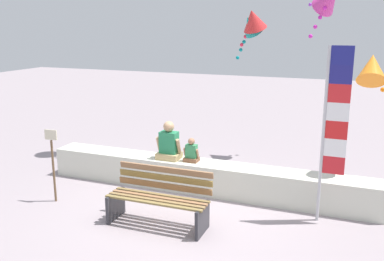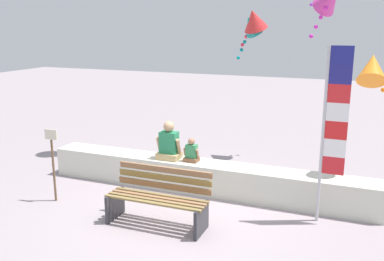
{
  "view_description": "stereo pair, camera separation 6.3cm",
  "coord_description": "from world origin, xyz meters",
  "px_view_note": "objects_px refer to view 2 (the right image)",
  "views": [
    {
      "loc": [
        2.67,
        -6.25,
        3.09
      ],
      "look_at": [
        -0.24,
        1.05,
        1.17
      ],
      "focal_mm": 40.51,
      "sensor_mm": 36.0,
      "label": 1
    },
    {
      "loc": [
        2.72,
        -6.22,
        3.09
      ],
      "look_at": [
        -0.24,
        1.05,
        1.17
      ],
      "focal_mm": 40.51,
      "sensor_mm": 36.0,
      "label": 2
    }
  ],
  "objects_px": {
    "park_bench": "(159,199)",
    "kite_teal": "(251,26)",
    "flag_banner": "(331,122)",
    "person_child": "(191,152)",
    "kite_orange": "(373,68)",
    "kite_red": "(254,20)",
    "sign_post": "(53,159)",
    "person_adult": "(169,144)"
  },
  "relations": [
    {
      "from": "person_child",
      "to": "flag_banner",
      "type": "distance_m",
      "value": 2.71
    },
    {
      "from": "kite_orange",
      "to": "person_adult",
      "type": "bearing_deg",
      "value": -170.94
    },
    {
      "from": "person_adult",
      "to": "sign_post",
      "type": "relative_size",
      "value": 0.56
    },
    {
      "from": "kite_red",
      "to": "park_bench",
      "type": "bearing_deg",
      "value": -98.11
    },
    {
      "from": "flag_banner",
      "to": "kite_orange",
      "type": "bearing_deg",
      "value": 63.75
    },
    {
      "from": "person_adult",
      "to": "kite_red",
      "type": "bearing_deg",
      "value": 63.39
    },
    {
      "from": "kite_orange",
      "to": "kite_red",
      "type": "relative_size",
      "value": 1.26
    },
    {
      "from": "park_bench",
      "to": "kite_teal",
      "type": "bearing_deg",
      "value": 82.93
    },
    {
      "from": "kite_orange",
      "to": "kite_red",
      "type": "distance_m",
      "value": 2.99
    },
    {
      "from": "person_adult",
      "to": "park_bench",
      "type": "bearing_deg",
      "value": -70.87
    },
    {
      "from": "park_bench",
      "to": "person_child",
      "type": "bearing_deg",
      "value": 92.57
    },
    {
      "from": "person_child",
      "to": "kite_orange",
      "type": "relative_size",
      "value": 0.41
    },
    {
      "from": "sign_post",
      "to": "park_bench",
      "type": "bearing_deg",
      "value": -3.27
    },
    {
      "from": "flag_banner",
      "to": "sign_post",
      "type": "distance_m",
      "value": 4.75
    },
    {
      "from": "person_adult",
      "to": "person_child",
      "type": "xyz_separation_m",
      "value": [
        0.47,
        0.0,
        -0.11
      ]
    },
    {
      "from": "flag_banner",
      "to": "kite_orange",
      "type": "xyz_separation_m",
      "value": [
        0.51,
        1.04,
        0.75
      ]
    },
    {
      "from": "park_bench",
      "to": "kite_teal",
      "type": "relative_size",
      "value": 1.57
    },
    {
      "from": "kite_orange",
      "to": "person_child",
      "type": "bearing_deg",
      "value": -169.58
    },
    {
      "from": "kite_teal",
      "to": "sign_post",
      "type": "xyz_separation_m",
      "value": [
        -2.59,
        -3.55,
        -2.29
      ]
    },
    {
      "from": "person_adult",
      "to": "kite_teal",
      "type": "relative_size",
      "value": 0.72
    },
    {
      "from": "flag_banner",
      "to": "kite_orange",
      "type": "distance_m",
      "value": 1.38
    },
    {
      "from": "person_child",
      "to": "sign_post",
      "type": "distance_m",
      "value": 2.51
    },
    {
      "from": "person_child",
      "to": "flag_banner",
      "type": "relative_size",
      "value": 0.16
    },
    {
      "from": "kite_teal",
      "to": "sign_post",
      "type": "relative_size",
      "value": 0.78
    },
    {
      "from": "flag_banner",
      "to": "kite_red",
      "type": "height_order",
      "value": "kite_red"
    },
    {
      "from": "kite_orange",
      "to": "kite_teal",
      "type": "relative_size",
      "value": 1.07
    },
    {
      "from": "person_adult",
      "to": "kite_red",
      "type": "xyz_separation_m",
      "value": [
        1.06,
        2.11,
        2.33
      ]
    },
    {
      "from": "kite_orange",
      "to": "flag_banner",
      "type": "bearing_deg",
      "value": -116.25
    },
    {
      "from": "kite_red",
      "to": "flag_banner",
      "type": "bearing_deg",
      "value": -53.43
    },
    {
      "from": "kite_red",
      "to": "kite_orange",
      "type": "bearing_deg",
      "value": -32.48
    },
    {
      "from": "kite_red",
      "to": "sign_post",
      "type": "bearing_deg",
      "value": -127.01
    },
    {
      "from": "person_child",
      "to": "kite_red",
      "type": "distance_m",
      "value": 3.28
    },
    {
      "from": "park_bench",
      "to": "kite_teal",
      "type": "distance_m",
      "value": 4.56
    },
    {
      "from": "park_bench",
      "to": "kite_orange",
      "type": "distance_m",
      "value": 4.13
    },
    {
      "from": "kite_red",
      "to": "sign_post",
      "type": "relative_size",
      "value": 0.66
    },
    {
      "from": "person_child",
      "to": "kite_orange",
      "type": "height_order",
      "value": "kite_orange"
    },
    {
      "from": "person_adult",
      "to": "flag_banner",
      "type": "height_order",
      "value": "flag_banner"
    },
    {
      "from": "park_bench",
      "to": "person_child",
      "type": "xyz_separation_m",
      "value": [
        -0.07,
        1.54,
        0.33
      ]
    },
    {
      "from": "park_bench",
      "to": "person_adult",
      "type": "relative_size",
      "value": 2.2
    },
    {
      "from": "flag_banner",
      "to": "park_bench",
      "type": "bearing_deg",
      "value": -156.55
    },
    {
      "from": "person_child",
      "to": "park_bench",
      "type": "bearing_deg",
      "value": -87.43
    },
    {
      "from": "park_bench",
      "to": "kite_orange",
      "type": "relative_size",
      "value": 1.47
    }
  ]
}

